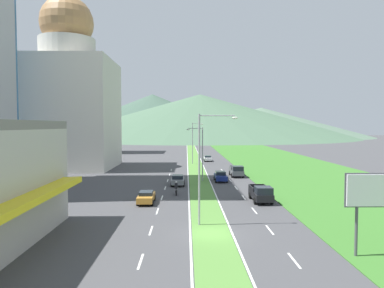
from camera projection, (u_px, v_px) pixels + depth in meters
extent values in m
plane|color=#424244|center=(211.00, 234.00, 29.99)|extent=(600.00, 600.00, 0.00)
cube|color=#518438|center=(195.00, 162.00, 89.90)|extent=(3.20, 240.00, 0.06)
cube|color=#387028|center=(277.00, 161.00, 90.23)|extent=(24.00, 240.00, 0.06)
cube|color=silver|center=(141.00, 261.00, 24.01)|extent=(0.16, 2.80, 0.01)
cube|color=silver|center=(151.00, 230.00, 31.05)|extent=(0.16, 2.80, 0.01)
cube|color=silver|center=(157.00, 211.00, 38.10)|extent=(0.16, 2.80, 0.01)
cube|color=silver|center=(162.00, 198.00, 45.14)|extent=(0.16, 2.80, 0.01)
cube|color=silver|center=(165.00, 188.00, 52.18)|extent=(0.16, 2.80, 0.01)
cube|color=silver|center=(168.00, 181.00, 59.22)|extent=(0.16, 2.80, 0.01)
cube|color=silver|center=(170.00, 175.00, 66.26)|extent=(0.16, 2.80, 0.01)
cube|color=silver|center=(171.00, 170.00, 73.30)|extent=(0.16, 2.80, 0.01)
cube|color=silver|center=(294.00, 260.00, 24.18)|extent=(0.16, 2.80, 0.01)
cube|color=silver|center=(270.00, 230.00, 31.22)|extent=(0.16, 2.80, 0.01)
cube|color=silver|center=(254.00, 211.00, 38.26)|extent=(0.16, 2.80, 0.01)
cube|color=silver|center=(244.00, 197.00, 45.30)|extent=(0.16, 2.80, 0.01)
cube|color=silver|center=(236.00, 188.00, 52.34)|extent=(0.16, 2.80, 0.01)
cube|color=silver|center=(230.00, 180.00, 59.38)|extent=(0.16, 2.80, 0.01)
cube|color=silver|center=(225.00, 175.00, 66.42)|extent=(0.16, 2.80, 0.01)
cube|color=silver|center=(222.00, 170.00, 73.46)|extent=(0.16, 2.80, 0.01)
cube|color=silver|center=(188.00, 162.00, 89.87)|extent=(0.16, 240.00, 0.01)
cube|color=silver|center=(202.00, 162.00, 89.93)|extent=(0.16, 240.00, 0.01)
cube|color=yellow|center=(19.00, 202.00, 24.26)|extent=(2.82, 19.70, 0.62)
cube|color=beige|center=(68.00, 114.00, 76.62)|extent=(18.96, 18.96, 22.65)
cylinder|color=beige|center=(67.00, 49.00, 75.93)|extent=(11.51, 11.51, 4.38)
sphere|color=#B27F4C|center=(67.00, 23.00, 75.65)|extent=(10.96, 10.96, 10.96)
cube|color=silver|center=(93.00, 110.00, 119.01)|extent=(14.54, 14.54, 27.94)
cone|color=#3D5647|center=(152.00, 115.00, 326.11)|extent=(184.87, 184.87, 36.82)
cone|color=#47664C|center=(200.00, 116.00, 272.58)|extent=(224.40, 224.40, 32.18)
cone|color=#516B56|center=(261.00, 122.00, 288.20)|extent=(165.84, 165.84, 23.01)
cylinder|color=#99999E|center=(199.00, 170.00, 32.39)|extent=(0.18, 0.18, 10.00)
cylinder|color=#99999E|center=(217.00, 116.00, 32.21)|extent=(3.17, 0.18, 0.10)
ellipsoid|color=silver|center=(235.00, 118.00, 32.28)|extent=(0.56, 0.28, 0.20)
cylinder|color=#99999E|center=(202.00, 154.00, 58.29)|extent=(0.18, 0.18, 8.67)
cylinder|color=#99999E|center=(195.00, 128.00, 58.13)|extent=(2.31, 0.24, 0.10)
ellipsoid|color=silver|center=(188.00, 130.00, 58.19)|extent=(0.56, 0.28, 0.20)
cylinder|color=#99999E|center=(192.00, 143.00, 84.08)|extent=(0.18, 0.18, 9.60)
cylinder|color=#99999E|center=(197.00, 123.00, 83.95)|extent=(2.22, 0.28, 0.10)
ellipsoid|color=silver|center=(202.00, 124.00, 84.07)|extent=(0.56, 0.28, 0.20)
cylinder|color=#4C4C51|center=(356.00, 231.00, 24.80)|extent=(0.20, 0.20, 3.51)
cube|color=silver|center=(384.00, 190.00, 24.58)|extent=(5.04, 0.16, 2.16)
cube|color=#4C4C51|center=(383.00, 190.00, 24.70)|extent=(5.24, 0.08, 2.36)
cube|color=silver|center=(208.00, 159.00, 91.09)|extent=(1.82, 4.02, 0.64)
cube|color=black|center=(208.00, 157.00, 91.22)|extent=(1.56, 1.77, 0.43)
cylinder|color=black|center=(212.00, 160.00, 89.88)|extent=(0.22, 0.64, 0.64)
cylinder|color=black|center=(205.00, 160.00, 89.85)|extent=(0.22, 0.64, 0.64)
cylinder|color=black|center=(211.00, 159.00, 92.37)|extent=(0.22, 0.64, 0.64)
cylinder|color=black|center=(204.00, 160.00, 92.34)|extent=(0.22, 0.64, 0.64)
cube|color=#C6842D|center=(146.00, 197.00, 42.06)|extent=(1.74, 4.55, 0.67)
cube|color=black|center=(146.00, 193.00, 41.85)|extent=(1.50, 2.00, 0.40)
cylinder|color=black|center=(141.00, 198.00, 43.47)|extent=(0.22, 0.64, 0.64)
cylinder|color=black|center=(155.00, 198.00, 43.50)|extent=(0.22, 0.64, 0.64)
cylinder|color=black|center=(137.00, 203.00, 40.66)|extent=(0.22, 0.64, 0.64)
cylinder|color=black|center=(152.00, 203.00, 40.68)|extent=(0.22, 0.64, 0.64)
cube|color=navy|center=(221.00, 177.00, 58.52)|extent=(1.82, 4.74, 0.70)
cube|color=black|center=(220.00, 173.00, 58.68)|extent=(1.57, 2.08, 0.55)
cylinder|color=black|center=(227.00, 181.00, 57.09)|extent=(0.22, 0.64, 0.64)
cylinder|color=black|center=(216.00, 181.00, 57.06)|extent=(0.22, 0.64, 0.64)
cylinder|color=black|center=(225.00, 178.00, 60.02)|extent=(0.22, 0.64, 0.64)
cylinder|color=black|center=(214.00, 178.00, 59.99)|extent=(0.22, 0.64, 0.64)
cube|color=slate|center=(178.00, 181.00, 54.67)|extent=(1.89, 4.41, 0.70)
cube|color=black|center=(178.00, 177.00, 54.46)|extent=(1.63, 1.94, 0.53)
cylinder|color=black|center=(172.00, 182.00, 56.04)|extent=(0.22, 0.64, 0.64)
cylinder|color=black|center=(184.00, 182.00, 56.06)|extent=(0.22, 0.64, 0.64)
cylinder|color=black|center=(171.00, 184.00, 53.31)|extent=(0.22, 0.64, 0.64)
cylinder|color=black|center=(184.00, 184.00, 53.34)|extent=(0.22, 0.64, 0.64)
cube|color=black|center=(261.00, 195.00, 42.96)|extent=(2.00, 5.40, 0.80)
cube|color=black|center=(264.00, 190.00, 41.32)|extent=(1.84, 2.00, 0.80)
cube|color=black|center=(267.00, 188.00, 44.04)|extent=(0.10, 3.20, 0.44)
cube|color=black|center=(251.00, 188.00, 44.01)|extent=(0.10, 3.20, 0.44)
cube|color=black|center=(256.00, 186.00, 45.58)|extent=(1.84, 0.10, 0.44)
cylinder|color=black|center=(272.00, 201.00, 41.38)|extent=(0.26, 0.80, 0.80)
cylinder|color=black|center=(255.00, 201.00, 41.35)|extent=(0.26, 0.80, 0.80)
cylinder|color=black|center=(266.00, 195.00, 44.62)|extent=(0.26, 0.80, 0.80)
cylinder|color=black|center=(250.00, 195.00, 44.58)|extent=(0.26, 0.80, 0.80)
cube|color=#515459|center=(236.00, 172.00, 64.09)|extent=(2.00, 5.40, 0.80)
cube|color=black|center=(238.00, 168.00, 62.45)|extent=(1.84, 2.00, 0.80)
cube|color=#515459|center=(241.00, 168.00, 65.17)|extent=(0.10, 3.20, 0.44)
cube|color=#515459|center=(230.00, 168.00, 65.14)|extent=(0.10, 3.20, 0.44)
cube|color=#515459|center=(234.00, 167.00, 66.70)|extent=(1.84, 0.10, 0.44)
cylinder|color=black|center=(243.00, 175.00, 62.50)|extent=(0.26, 0.80, 0.80)
cylinder|color=black|center=(232.00, 175.00, 62.47)|extent=(0.26, 0.80, 0.80)
cylinder|color=black|center=(240.00, 173.00, 65.74)|extent=(0.26, 0.80, 0.80)
cylinder|color=black|center=(230.00, 173.00, 65.71)|extent=(0.26, 0.80, 0.80)
cylinder|color=black|center=(176.00, 191.00, 47.80)|extent=(0.10, 0.60, 0.60)
cylinder|color=black|center=(176.00, 193.00, 46.40)|extent=(0.12, 0.60, 0.60)
cube|color=black|center=(176.00, 191.00, 47.09)|extent=(0.20, 1.12, 0.25)
ellipsoid|color=black|center=(176.00, 188.00, 47.27)|extent=(0.24, 0.44, 0.24)
cube|color=black|center=(176.00, 186.00, 46.95)|extent=(0.36, 0.28, 0.70)
sphere|color=silver|center=(176.00, 182.00, 46.98)|extent=(0.26, 0.26, 0.26)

